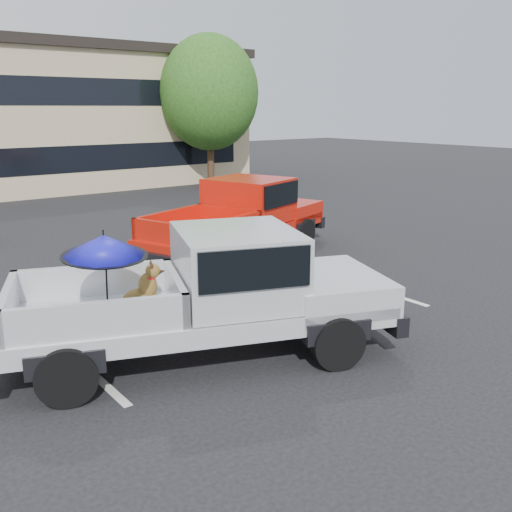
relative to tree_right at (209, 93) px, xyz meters
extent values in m
plane|color=black|center=(-9.00, -16.00, -4.21)|extent=(90.00, 90.00, 0.00)
cube|color=silver|center=(-12.00, -14.00, -4.21)|extent=(0.12, 5.00, 0.01)
cube|color=silver|center=(-6.00, -14.00, -4.21)|extent=(0.12, 5.00, 0.01)
cube|color=tan|center=(-7.00, 5.00, -1.21)|extent=(20.00, 8.00, 6.00)
cube|color=black|center=(-7.00, 5.00, 1.89)|extent=(20.40, 8.40, 0.40)
cube|color=black|center=(-7.00, 1.02, -2.71)|extent=(18.00, 0.08, 1.10)
cube|color=black|center=(-7.00, 1.02, -0.01)|extent=(18.00, 0.08, 1.10)
cylinder|color=#332114|center=(0.00, 0.00, -2.84)|extent=(0.32, 0.32, 2.73)
ellipsoid|color=#204C15|center=(0.00, 0.00, 0.01)|extent=(4.46, 4.46, 5.13)
cylinder|color=#332114|center=(-3.00, 8.00, -2.78)|extent=(0.32, 0.32, 2.86)
ellipsoid|color=#204C15|center=(-3.00, 8.00, 0.21)|extent=(4.68, 4.68, 5.38)
cylinder|color=black|center=(-12.55, -15.99, -3.83)|extent=(0.81, 0.53, 0.76)
cylinder|color=black|center=(-11.89, -14.27, -3.83)|extent=(0.81, 0.53, 0.76)
cylinder|color=black|center=(-9.20, -17.28, -3.83)|extent=(0.81, 0.53, 0.76)
cylinder|color=black|center=(-8.53, -15.57, -3.83)|extent=(0.81, 0.53, 0.76)
cube|color=silver|center=(-10.50, -15.80, -3.54)|extent=(5.72, 3.73, 0.28)
cube|color=silver|center=(-8.63, -16.51, -3.33)|extent=(2.09, 2.33, 0.46)
cube|color=black|center=(-7.93, -16.78, -3.71)|extent=(0.89, 1.90, 0.30)
cube|color=silver|center=(-9.98, -15.99, -2.86)|extent=(2.20, 2.31, 1.05)
cube|color=black|center=(-9.98, -15.99, -2.66)|extent=(2.10, 2.35, 0.55)
cube|color=black|center=(-11.85, -15.27, -3.48)|extent=(2.81, 2.54, 0.10)
cube|color=silver|center=(-11.54, -14.46, -3.18)|extent=(2.18, 0.92, 0.50)
cube|color=silver|center=(-12.16, -16.09, -3.18)|extent=(2.18, 0.92, 0.50)
cube|color=silver|center=(-12.88, -14.88, -3.18)|extent=(0.75, 1.75, 0.50)
cube|color=silver|center=(-10.82, -15.67, -3.18)|extent=(0.75, 1.75, 0.50)
ellipsoid|color=brown|center=(-11.25, -15.33, -3.28)|extent=(0.53, 0.49, 0.29)
cylinder|color=brown|center=(-11.06, -15.48, -3.32)|extent=(0.06, 0.06, 0.22)
cylinder|color=brown|center=(-11.01, -15.35, -3.32)|extent=(0.06, 0.06, 0.22)
ellipsoid|color=brown|center=(-11.11, -15.39, -3.10)|extent=(0.34, 0.33, 0.39)
cylinder|color=red|center=(-11.09, -15.39, -2.98)|extent=(0.19, 0.19, 0.04)
sphere|color=brown|center=(-11.04, -15.42, -2.89)|extent=(0.21, 0.21, 0.21)
cone|color=black|center=(-10.93, -15.46, -2.91)|extent=(0.17, 0.14, 0.10)
cone|color=black|center=(-11.07, -15.46, -2.78)|extent=(0.07, 0.07, 0.11)
cone|color=black|center=(-11.03, -15.36, -2.78)|extent=(0.07, 0.07, 0.11)
cylinder|color=brown|center=(-11.41, -15.27, -3.37)|extent=(0.26, 0.05, 0.09)
cylinder|color=black|center=(-11.83, -15.66, -2.90)|extent=(0.02, 0.10, 1.05)
cone|color=#1816C2|center=(-11.83, -15.66, -2.36)|extent=(1.10, 1.12, 0.36)
cylinder|color=black|center=(-11.83, -15.66, -2.20)|extent=(0.02, 0.02, 0.10)
cylinder|color=black|center=(-11.83, -15.66, -2.49)|extent=(1.10, 1.10, 0.09)
cylinder|color=black|center=(-8.12, -12.83, -3.83)|extent=(0.81, 0.51, 0.76)
cylinder|color=black|center=(-8.72, -11.10, -3.83)|extent=(0.81, 0.51, 0.76)
cylinder|color=black|center=(-4.72, -11.66, -3.83)|extent=(0.81, 0.51, 0.76)
cylinder|color=black|center=(-5.32, -9.92, -3.83)|extent=(0.81, 0.51, 0.76)
cube|color=red|center=(-6.67, -11.36, -3.54)|extent=(5.71, 3.57, 0.28)
cube|color=red|center=(-4.79, -10.71, -3.33)|extent=(2.04, 2.30, 0.46)
cube|color=black|center=(-4.08, -10.46, -3.71)|extent=(0.83, 1.91, 0.30)
cube|color=black|center=(-9.27, -12.26, -3.71)|extent=(0.81, 1.91, 0.28)
cube|color=red|center=(-6.16, -11.18, -2.86)|extent=(2.16, 2.27, 1.05)
cube|color=black|center=(-6.16, -11.18, -2.66)|extent=(2.05, 2.32, 0.55)
cube|color=black|center=(-8.04, -11.84, -3.48)|extent=(2.77, 2.49, 0.10)
cube|color=red|center=(-8.32, -11.01, -3.18)|extent=(2.20, 0.84, 0.50)
cube|color=red|center=(-7.76, -12.66, -3.18)|extent=(2.20, 0.84, 0.50)
cube|color=red|center=(-9.08, -12.19, -3.18)|extent=(0.69, 1.77, 0.50)
cube|color=red|center=(-7.00, -11.48, -3.18)|extent=(0.69, 1.77, 0.50)
camera|label=1|loc=(-14.60, -22.45, -0.65)|focal=40.00mm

